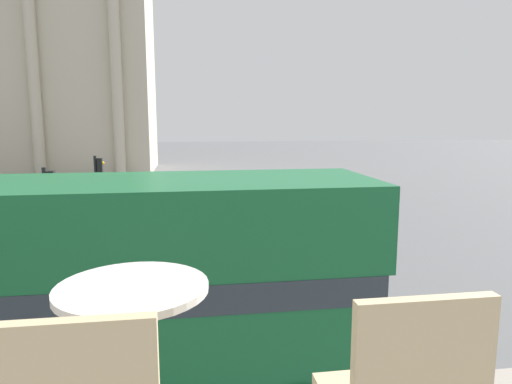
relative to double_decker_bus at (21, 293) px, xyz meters
name	(u,v)px	position (x,y,z in m)	size (l,w,h in m)	color
double_decker_bus	(21,293)	(0.00, 0.00, 0.00)	(11.26, 2.69, 3.97)	black
cafe_dining_table	(134,331)	(2.40, -5.51, 1.86)	(0.60, 0.60, 0.73)	#2D2D30
plaza_building_left	(14,44)	(-12.65, 38.62, 9.50)	(24.85, 12.16, 23.45)	beige
traffic_light_near	(50,210)	(-1.29, 6.24, 0.13)	(0.42, 0.24, 3.58)	black
traffic_light_mid	(98,185)	(-0.94, 11.75, 0.06)	(0.42, 0.24, 3.48)	black
pedestrian_grey	(159,186)	(0.97, 20.39, -1.26)	(0.32, 0.32, 1.67)	#282B33
pedestrian_yellow	(154,194)	(0.85, 17.50, -1.30)	(0.32, 0.32, 1.61)	#282B33
pedestrian_blue	(9,197)	(-6.47, 17.53, -1.26)	(0.32, 0.32, 1.67)	#282B33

